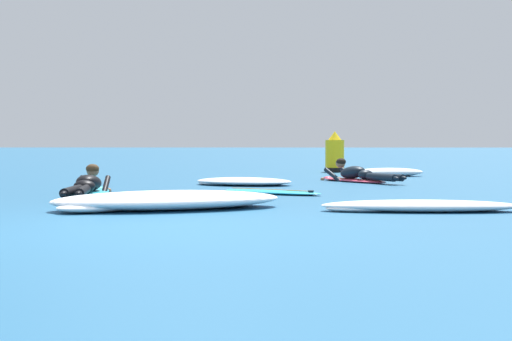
# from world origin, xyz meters

# --- Properties ---
(ground_plane) EXTENTS (120.00, 120.00, 0.00)m
(ground_plane) POSITION_xyz_m (0.00, 10.00, 0.00)
(ground_plane) COLOR #235B84
(surfer_near) EXTENTS (0.78, 2.80, 0.54)m
(surfer_near) POSITION_xyz_m (-1.63, 4.28, 0.13)
(surfer_near) COLOR #2DB2D1
(surfer_near) RESTS_ON ground
(surfer_far) EXTENTS (1.67, 2.26, 0.54)m
(surfer_far) POSITION_xyz_m (3.17, 8.08, 0.14)
(surfer_far) COLOR #E54C66
(surfer_far) RESTS_ON ground
(drifting_surfboard) EXTENTS (1.83, 1.41, 0.16)m
(drifting_surfboard) POSITION_xyz_m (1.35, 4.73, 0.03)
(drifting_surfboard) COLOR #2DB2D1
(drifting_surfboard) RESTS_ON ground
(whitewater_front) EXTENTS (3.18, 1.97, 0.24)m
(whitewater_front) POSITION_xyz_m (-0.03, 2.10, 0.11)
(whitewater_front) COLOR white
(whitewater_front) RESTS_ON ground
(whitewater_mid_left) EXTENTS (2.51, 0.66, 0.15)m
(whitewater_mid_left) POSITION_xyz_m (3.19, 1.83, 0.07)
(whitewater_mid_left) COLOR white
(whitewater_mid_left) RESTS_ON ground
(whitewater_mid_right) EXTENTS (1.92, 1.04, 0.21)m
(whitewater_mid_right) POSITION_xyz_m (4.18, 10.35, 0.10)
(whitewater_mid_right) COLOR white
(whitewater_mid_right) RESTS_ON ground
(whitewater_back) EXTENTS (2.15, 1.56, 0.15)m
(whitewater_back) POSITION_xyz_m (0.80, 7.02, 0.07)
(whitewater_back) COLOR white
(whitewater_back) RESTS_ON ground
(channel_marker_buoy) EXTENTS (0.55, 0.55, 1.12)m
(channel_marker_buoy) POSITION_xyz_m (3.13, 12.81, 0.46)
(channel_marker_buoy) COLOR yellow
(channel_marker_buoy) RESTS_ON ground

